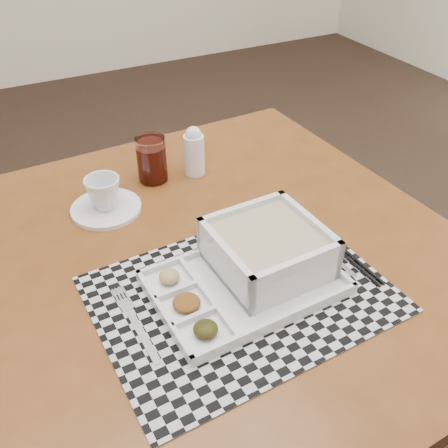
% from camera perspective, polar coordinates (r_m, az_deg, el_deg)
% --- Properties ---
extents(floor, '(5.00, 5.00, 0.00)m').
position_cam_1_polar(floor, '(1.94, -1.10, -7.43)').
color(floor, black).
rests_on(floor, ground).
extents(dining_table, '(1.02, 1.02, 0.74)m').
position_cam_1_polar(dining_table, '(1.01, -2.21, -6.47)').
color(dining_table, '#592F10').
rests_on(dining_table, ground).
extents(placemat, '(0.51, 0.39, 0.00)m').
position_cam_1_polar(placemat, '(0.88, 2.00, -8.01)').
color(placemat, '#B3B4BC').
rests_on(placemat, dining_table).
extents(serving_tray, '(0.33, 0.24, 0.09)m').
position_cam_1_polar(serving_tray, '(0.89, 4.17, -4.06)').
color(serving_tray, silver).
rests_on(serving_tray, placemat).
extents(fork, '(0.02, 0.19, 0.00)m').
position_cam_1_polar(fork, '(0.84, -10.10, -10.87)').
color(fork, '#B8B8BE').
rests_on(fork, placemat).
extents(spoon, '(0.04, 0.18, 0.01)m').
position_cam_1_polar(spoon, '(1.01, 9.72, -1.33)').
color(spoon, '#B8B8BE').
rests_on(spoon, placemat).
extents(chopsticks, '(0.03, 0.24, 0.01)m').
position_cam_1_polar(chopsticks, '(0.99, 12.90, -2.60)').
color(chopsticks, black).
rests_on(chopsticks, placemat).
extents(saucer, '(0.15, 0.15, 0.01)m').
position_cam_1_polar(saucer, '(1.10, -13.31, 1.74)').
color(saucer, silver).
rests_on(saucer, dining_table).
extents(cup, '(0.08, 0.08, 0.07)m').
position_cam_1_polar(cup, '(1.08, -13.60, 3.47)').
color(cup, silver).
rests_on(cup, saucer).
extents(juice_glass, '(0.07, 0.07, 0.11)m').
position_cam_1_polar(juice_glass, '(1.16, -8.25, 7.15)').
color(juice_glass, white).
rests_on(juice_glass, dining_table).
extents(creamer_bottle, '(0.05, 0.05, 0.12)m').
position_cam_1_polar(creamer_bottle, '(1.17, -3.45, 8.29)').
color(creamer_bottle, silver).
rests_on(creamer_bottle, dining_table).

